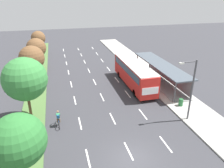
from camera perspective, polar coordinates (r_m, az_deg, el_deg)
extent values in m
plane|color=#38383D|center=(18.47, 5.46, -19.24)|extent=(140.00, 140.00, 0.00)
cube|color=#4C7038|center=(35.07, -19.17, 1.27)|extent=(2.60, 52.00, 0.12)
cube|color=#ADAAA3|center=(37.75, 8.32, 3.92)|extent=(4.50, 52.00, 0.15)
cube|color=white|center=(18.49, -6.45, -19.22)|extent=(0.14, 2.31, 0.01)
cube|color=white|center=(22.64, -8.56, -10.36)|extent=(0.14, 2.31, 0.01)
cube|color=white|center=(27.18, -9.93, -4.33)|extent=(0.14, 2.31, 0.01)
cube|color=white|center=(31.95, -10.88, -0.07)|extent=(0.14, 2.31, 0.01)
cube|color=white|center=(36.85, -11.58, 3.08)|extent=(0.14, 2.31, 0.01)
cube|color=white|center=(41.84, -12.12, 5.48)|extent=(0.14, 2.31, 0.01)
cube|color=white|center=(46.89, -12.55, 7.37)|extent=(0.14, 2.31, 0.01)
cube|color=white|center=(51.98, -12.89, 8.88)|extent=(0.14, 2.31, 0.01)
cube|color=white|center=(19.11, 4.47, -17.45)|extent=(0.14, 2.31, 0.01)
cube|color=white|center=(23.15, 0.16, -9.23)|extent=(0.14, 2.31, 0.01)
cube|color=white|center=(27.61, -2.69, -3.52)|extent=(0.14, 2.31, 0.01)
cube|color=white|center=(32.31, -4.70, 0.57)|extent=(0.14, 2.31, 0.01)
cube|color=white|center=(37.16, -6.20, 3.60)|extent=(0.14, 2.31, 0.01)
cube|color=white|center=(42.12, -7.36, 5.93)|extent=(0.14, 2.31, 0.01)
cube|color=white|center=(47.14, -8.27, 7.77)|extent=(0.14, 2.31, 0.01)
cube|color=white|center=(52.21, -9.02, 9.24)|extent=(0.14, 2.31, 0.01)
cube|color=white|center=(20.33, 14.18, -15.33)|extent=(0.14, 2.31, 0.01)
cube|color=white|center=(24.16, 8.28, -7.99)|extent=(0.14, 2.31, 0.01)
cube|color=white|center=(28.46, 4.22, -2.70)|extent=(0.14, 2.31, 0.01)
cube|color=white|center=(33.04, 1.27, 1.17)|extent=(0.14, 2.31, 0.01)
cube|color=white|center=(37.80, -0.95, 4.09)|extent=(0.14, 2.31, 0.01)
cube|color=white|center=(42.68, -2.68, 6.34)|extent=(0.14, 2.31, 0.01)
cube|color=white|center=(47.64, -4.06, 8.12)|extent=(0.14, 2.31, 0.01)
cube|color=white|center=(52.67, -5.19, 9.56)|extent=(0.14, 2.31, 0.01)
cube|color=gray|center=(32.46, 12.55, 0.54)|extent=(2.60, 12.98, 0.10)
cylinder|color=#56565B|center=(26.44, 16.53, -2.08)|extent=(0.16, 0.16, 2.60)
cylinder|color=#56565B|center=(36.85, 6.74, 5.94)|extent=(0.16, 0.16, 2.60)
cylinder|color=#56565B|center=(27.69, 20.73, -1.49)|extent=(0.16, 0.16, 2.60)
cylinder|color=#56565B|center=(37.76, 10.10, 6.17)|extent=(0.16, 0.16, 2.60)
cube|color=gray|center=(32.55, 14.71, 2.95)|extent=(0.10, 12.33, 2.34)
cube|color=#4C5660|center=(31.53, 12.98, 5.12)|extent=(2.90, 13.38, 0.16)
cube|color=red|center=(30.47, 5.91, 2.81)|extent=(2.50, 11.20, 2.80)
cube|color=#2D3D4C|center=(30.18, 5.98, 4.33)|extent=(2.54, 10.30, 0.90)
cube|color=silver|center=(29.99, 6.02, 5.43)|extent=(2.45, 10.98, 0.12)
cube|color=#2D3D4C|center=(35.38, 2.75, 6.44)|extent=(2.25, 0.06, 1.54)
cube|color=white|center=(25.78, 10.24, -1.86)|extent=(2.12, 0.04, 0.90)
cylinder|color=black|center=(33.68, 2.00, 2.51)|extent=(0.30, 1.00, 1.00)
cylinder|color=black|center=(34.34, 5.52, 2.83)|extent=(0.30, 1.00, 1.00)
cylinder|color=black|center=(27.65, 6.16, -2.46)|extent=(0.30, 1.00, 1.00)
cylinder|color=black|center=(28.46, 10.31, -1.93)|extent=(0.30, 1.00, 1.00)
torus|color=black|center=(22.95, -14.11, -9.29)|extent=(0.06, 0.72, 0.72)
torus|color=black|center=(22.03, -14.01, -10.80)|extent=(0.06, 0.72, 0.72)
cylinder|color=#234C99|center=(22.34, -14.13, -9.43)|extent=(0.05, 0.94, 0.05)
cylinder|color=#234C99|center=(22.35, -14.08, -9.96)|extent=(0.05, 0.57, 0.42)
cylinder|color=#234C99|center=(22.16, -14.12, -9.66)|extent=(0.04, 0.04, 0.40)
cube|color=black|center=(22.05, -14.17, -9.22)|extent=(0.12, 0.24, 0.06)
cylinder|color=black|center=(22.63, -14.24, -8.18)|extent=(0.46, 0.04, 0.04)
cube|color=#2D844C|center=(22.04, -14.27, -8.25)|extent=(0.30, 0.36, 0.59)
cube|color=#23669E|center=(21.89, -14.26, -8.42)|extent=(0.26, 0.26, 0.42)
sphere|color=#9E7051|center=(21.93, -14.39, -7.16)|extent=(0.20, 0.20, 0.20)
cylinder|color=brown|center=(22.22, -14.48, -9.20)|extent=(0.12, 0.42, 0.25)
cylinder|color=brown|center=(22.50, -14.42, -9.54)|extent=(0.10, 0.17, 0.41)
cylinder|color=brown|center=(22.22, -13.85, -9.14)|extent=(0.12, 0.42, 0.25)
cylinder|color=brown|center=(22.50, -13.80, -9.47)|extent=(0.10, 0.17, 0.41)
cylinder|color=#2D844C|center=(22.21, -14.74, -7.90)|extent=(0.09, 0.47, 0.28)
cylinder|color=#2D844C|center=(22.20, -13.86, -7.81)|extent=(0.09, 0.47, 0.28)
sphere|color=#2D7533|center=(15.37, -23.81, -13.77)|extent=(3.65, 3.65, 3.65)
cylinder|color=brown|center=(23.67, -21.17, -5.74)|extent=(0.28, 0.28, 2.94)
sphere|color=#38843D|center=(22.42, -22.30, 1.21)|extent=(4.33, 4.33, 4.33)
cylinder|color=brown|center=(31.38, -20.01, 1.69)|extent=(0.28, 0.28, 3.04)
sphere|color=brown|center=(30.53, -20.72, 6.53)|extent=(3.34, 3.34, 3.34)
cylinder|color=brown|center=(39.50, -19.17, 5.67)|extent=(0.28, 0.28, 2.45)
sphere|color=brown|center=(38.88, -19.65, 9.12)|extent=(3.29, 3.29, 3.29)
cylinder|color=brown|center=(47.67, -18.79, 8.75)|extent=(0.28, 0.28, 2.67)
sphere|color=brown|center=(47.17, -19.17, 11.58)|extent=(2.87, 2.87, 2.87)
cylinder|color=#4C4C51|center=(22.73, 20.61, -1.76)|extent=(0.18, 0.18, 6.50)
cylinder|color=#4C4C51|center=(21.23, 20.00, 5.58)|extent=(1.60, 0.12, 0.12)
cube|color=silver|center=(20.81, 18.15, 5.29)|extent=(0.44, 0.24, 0.16)
cylinder|color=#286B38|center=(26.39, 17.97, -4.69)|extent=(0.52, 0.52, 0.85)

